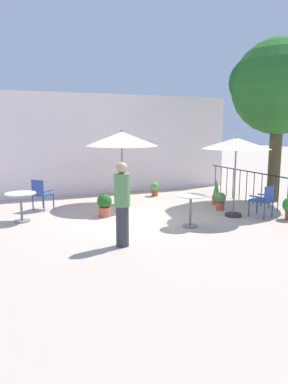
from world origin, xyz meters
The scene contains 15 objects.
ground_plane centered at (0.00, 0.00, 0.00)m, with size 60.00×60.00×0.00m, color #BCA595.
villa_facade centered at (0.00, 3.96, 1.77)m, with size 10.22×0.30×3.54m, color white.
terrace_railing centered at (3.86, 0.00, 0.68)m, with size 0.03×5.01×1.01m.
shade_tree centered at (4.81, 0.37, 3.62)m, with size 3.09×2.94×5.09m.
patio_umbrella_0 centered at (0.03, 1.66, 2.02)m, with size 2.19×2.19×2.31m.
patio_umbrella_1 centered at (2.32, -0.91, 1.93)m, with size 1.80×1.80×2.17m.
cafe_table_0 centered at (-3.02, 0.68, 0.52)m, with size 0.77×0.77×0.75m.
cafe_table_1 centered at (0.72, -1.37, 0.54)m, with size 0.71×0.71×0.78m.
patio_chair_0 centered at (2.97, -1.32, 0.51)m, with size 0.56×0.61×0.87m.
patio_chair_1 centered at (-2.40, 1.83, 0.52)m, with size 0.64×0.63×0.90m.
potted_plant_0 centered at (2.43, -0.13, 0.29)m, with size 0.31×0.31×0.52m.
potted_plant_1 centered at (1.56, 2.61, 0.28)m, with size 0.33×0.33×0.50m.
potted_plant_3 centered at (2.75, 0.59, 0.39)m, with size 0.24×0.24×0.81m.
potted_plant_4 centered at (-0.91, 0.39, 0.33)m, with size 0.40×0.40×0.63m.
standing_person centered at (-1.28, -2.15, 0.88)m, with size 0.45×0.45×1.71m.
Camera 1 is at (-3.59, -8.92, 2.39)m, focal length 34.24 mm.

